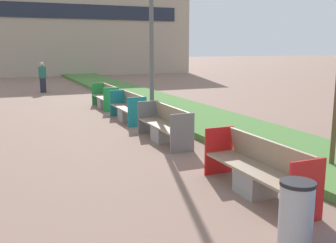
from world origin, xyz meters
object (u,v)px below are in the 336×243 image
bench_green_frame (106,99)px  litter_bin (296,214)px  pedestrian_walking (42,77)px  bench_red_frame (257,173)px  bench_grey_frame (165,128)px  bench_teal_frame (128,110)px

bench_green_frame → litter_bin: (-0.61, -12.14, 0.06)m
bench_green_frame → pedestrian_walking: size_ratio=1.27×
bench_red_frame → bench_grey_frame: bearing=90.0°
bench_red_frame → bench_grey_frame: (-0.00, 4.11, -0.00)m
bench_grey_frame → litter_bin: (-0.61, -5.78, 0.05)m
bench_red_frame → bench_teal_frame: size_ratio=1.12×
litter_bin → bench_teal_frame: bearing=86.2°
bench_green_frame → bench_grey_frame: bearing=-90.0°
bench_teal_frame → pedestrian_walking: size_ratio=1.33×
bench_teal_frame → bench_red_frame: bearing=-90.0°
bench_grey_frame → bench_green_frame: (-0.00, 6.36, -0.01)m
bench_grey_frame → bench_teal_frame: same height
bench_grey_frame → litter_bin: bench_grey_frame is taller
bench_grey_frame → bench_teal_frame: 3.26m
bench_red_frame → litter_bin: (-0.61, -1.67, 0.05)m
bench_grey_frame → bench_red_frame: bearing=-90.0°
bench_teal_frame → litter_bin: bearing=-93.8°
bench_grey_frame → pedestrian_walking: size_ratio=1.44×
bench_red_frame → bench_teal_frame: 7.37m
bench_grey_frame → bench_teal_frame: bearing=90.0°
pedestrian_walking → litter_bin: bearing=-86.3°
bench_red_frame → bench_green_frame: 10.47m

